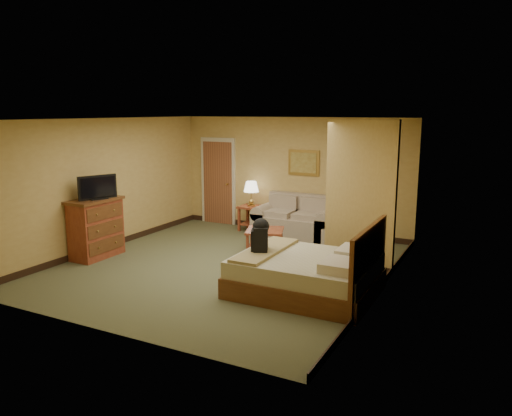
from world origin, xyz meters
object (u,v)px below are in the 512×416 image
Objects in this scene: loveseat at (296,223)px; bed at (309,274)px; dresser at (96,228)px; coffee_table at (265,236)px.

bed is at bearing -63.97° from loveseat.
bed reaches higher than dresser.
coffee_table is 3.22m from dresser.
coffee_table is (-0.06, -1.42, 0.03)m from loveseat.
dresser is (-2.69, -1.76, 0.24)m from coffee_table.
coffee_table is 2.36m from bed.
bed is (1.60, -1.73, -0.01)m from coffee_table.
loveseat is at bearing 87.50° from coffee_table.
dresser is 0.54× the size of bed.
bed is at bearing 0.37° from dresser.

